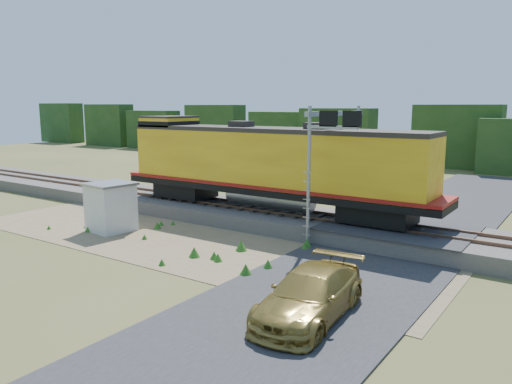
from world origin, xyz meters
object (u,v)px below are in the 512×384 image
Objects in this scene: locomotive at (265,164)px; car at (310,295)px; signal_gantry at (336,139)px; shed at (111,207)px.

car is at bearing -50.26° from locomotive.
signal_gantry is 10.94m from car.
car is at bearing -9.07° from shed.
signal_gantry is at bearing 106.71° from car.
shed is 12.40m from signal_gantry.
signal_gantry is at bearing 33.99° from shed.
locomotive is at bearing 52.80° from shed.
car is at bearing -68.41° from signal_gantry.
locomotive is 4.93m from signal_gantry.
shed is 0.49× the size of car.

